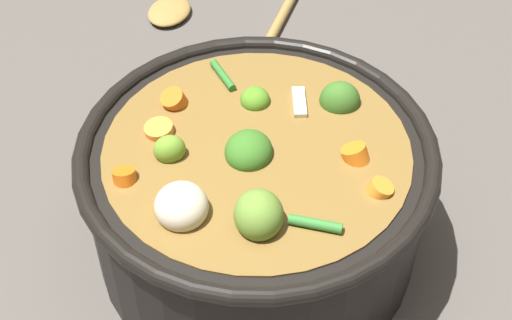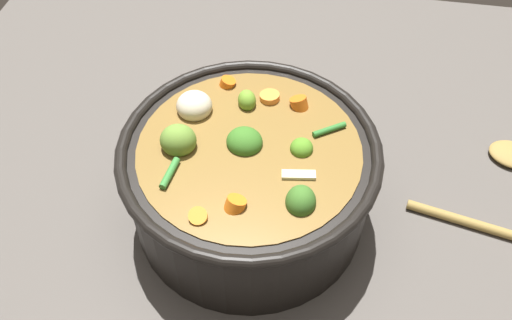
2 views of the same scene
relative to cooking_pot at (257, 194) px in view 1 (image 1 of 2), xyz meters
name	(u,v)px [view 1 (image 1 of 2)]	position (x,y,z in m)	size (l,w,h in m)	color
ground_plane	(257,242)	(0.00, 0.00, -0.07)	(1.10, 1.10, 0.00)	#514C47
cooking_pot	(257,194)	(0.00, 0.00, 0.00)	(0.32, 0.32, 0.16)	black
wooden_spoon	(215,20)	(0.10, -0.35, -0.06)	(0.21, 0.25, 0.01)	olive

